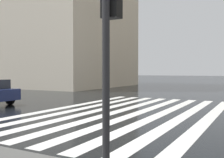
# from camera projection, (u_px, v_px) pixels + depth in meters

# --- Properties ---
(ground_plane) EXTENTS (220.00, 220.00, 0.00)m
(ground_plane) POSITION_uv_depth(u_px,v_px,m) (82.00, 129.00, 8.70)
(ground_plane) COLOR black
(zebra_crossing) EXTENTS (13.00, 7.50, 0.01)m
(zebra_crossing) POSITION_uv_depth(u_px,v_px,m) (129.00, 112.00, 12.31)
(zebra_crossing) COLOR silver
(zebra_crossing) RESTS_ON ground_plane
(traffic_signal_post) EXTENTS (0.44, 0.30, 3.42)m
(traffic_signal_post) POSITION_uv_depth(u_px,v_px,m) (110.00, 24.00, 4.33)
(traffic_signal_post) COLOR #232326
(traffic_signal_post) RESTS_ON sidewalk_pavement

